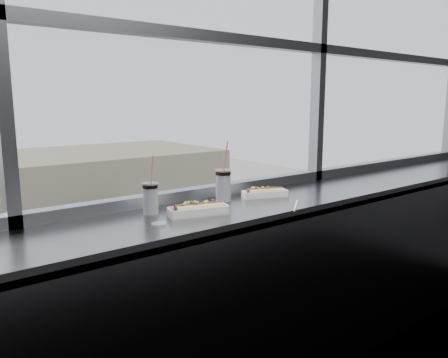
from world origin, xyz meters
TOP-DOWN VIEW (x-y plane):
  - wall_back_lower at (0.00, 1.50)m, footprint 6.00×0.00m
  - counter at (0.00, 1.23)m, footprint 6.00×0.55m
  - counter_fascia at (0.00, 0.97)m, footprint 6.00×0.04m
  - hotdog_tray_left at (-0.24, 1.17)m, footprint 0.31×0.18m
  - hotdog_tray_right at (0.30, 1.27)m, footprint 0.28×0.18m
  - soda_cup_left at (-0.41, 1.34)m, footprint 0.08×0.08m
  - soda_cup_right at (0.05, 1.35)m, footprint 0.09×0.09m
  - loose_straw at (0.27, 1.01)m, footprint 0.19×0.16m
  - wrapper at (-0.48, 1.13)m, footprint 0.08×0.06m
  - car_near_e at (13.45, 17.50)m, footprint 3.40×6.54m
  - car_near_d at (8.10, 17.50)m, footprint 2.73×6.54m
  - pedestrian_c at (4.28, 29.91)m, footprint 0.63×0.84m
  - tree_right at (11.33, 29.50)m, footprint 3.60×3.60m

SIDE VIEW (x-z plane):
  - pedestrian_c at x=4.28m, z-range -10.96..-9.08m
  - car_near_e at x=13.45m, z-range -10.94..-8.86m
  - car_near_d at x=8.10m, z-range -10.94..-8.76m
  - tree_right at x=11.33m, z-range -10.00..-4.37m
  - wall_back_lower at x=0.00m, z-range -2.45..3.55m
  - counter_fascia at x=0.00m, z-range 0.03..1.07m
  - counter at x=0.00m, z-range 1.04..1.10m
  - loose_straw at x=0.27m, z-range 1.10..1.11m
  - wrapper at x=-0.48m, z-range 1.10..1.12m
  - hotdog_tray_right at x=0.30m, z-range 1.09..1.16m
  - hotdog_tray_left at x=-0.24m, z-range 1.09..1.17m
  - soda_cup_left at x=-0.41m, z-range 1.04..1.33m
  - soda_cup_right at x=0.05m, z-range 1.03..1.36m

